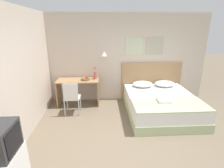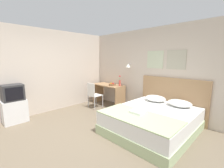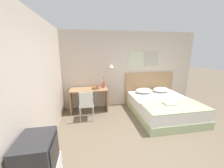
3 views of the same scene
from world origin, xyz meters
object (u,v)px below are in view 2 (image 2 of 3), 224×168
at_px(bed, 152,121).
at_px(fruit_bowl, 112,84).
at_px(headboard, 172,99).
at_px(folded_towel_near_foot, 138,112).
at_px(flower_vase, 120,82).
at_px(television, 13,93).
at_px(pillow_right, 180,103).
at_px(throw_blanket, 138,116).
at_px(desk, 109,91).
at_px(desk_chair, 93,93).
at_px(tv_stand, 15,111).
at_px(pillow_left, 155,98).

height_order(bed, fruit_bowl, fruit_bowl).
distance_m(headboard, folded_towel_near_foot, 1.51).
height_order(flower_vase, television, flower_vase).
bearing_deg(pillow_right, throw_blanket, -104.22).
bearing_deg(pillow_right, flower_vase, 178.27).
distance_m(throw_blanket, television, 3.34).
relative_size(headboard, flower_vase, 4.96).
bearing_deg(throw_blanket, desk, 149.31).
xyz_separation_m(bed, folded_towel_near_foot, (-0.09, -0.45, 0.32)).
bearing_deg(throw_blanket, fruit_bowl, 147.30).
bearing_deg(desk_chair, tv_stand, -103.95).
bearing_deg(bed, tv_stand, -143.36).
relative_size(pillow_left, flower_vase, 1.58).
bearing_deg(desk, bed, -18.35).
relative_size(pillow_right, television, 1.21).
distance_m(flower_vase, television, 3.20).
relative_size(desk, desk_chair, 1.36).
distance_m(fruit_bowl, tv_stand, 3.06).
height_order(bed, pillow_right, pillow_right).
distance_m(bed, pillow_right, 0.89).
bearing_deg(television, flower_vase, 68.74).
distance_m(pillow_left, fruit_bowl, 1.72).
relative_size(pillow_right, desk, 0.49).
xyz_separation_m(bed, fruit_bowl, (-2.04, 0.72, 0.55)).
bearing_deg(television, desk_chair, 76.13).
xyz_separation_m(folded_towel_near_foot, fruit_bowl, (-1.95, 1.17, 0.23)).
relative_size(pillow_left, throw_blanket, 0.35).
bearing_deg(bed, headboard, 90.00).
height_order(fruit_bowl, tv_stand, fruit_bowl).
relative_size(throw_blanket, desk_chair, 1.90).
xyz_separation_m(pillow_left, desk_chair, (-2.02, -0.66, -0.08)).
bearing_deg(television, pillow_right, 41.84).
bearing_deg(pillow_left, fruit_bowl, -179.07).
relative_size(headboard, tv_stand, 3.03).
relative_size(headboard, folded_towel_near_foot, 6.31).
distance_m(throw_blanket, fruit_bowl, 2.44).
height_order(bed, desk_chair, desk_chair).
distance_m(headboard, pillow_left, 0.46).
bearing_deg(desk, folded_towel_near_foot, -28.94).
height_order(pillow_left, desk, desk).
relative_size(throw_blanket, tv_stand, 2.75).
distance_m(pillow_right, flower_vase, 2.12).
relative_size(pillow_left, pillow_right, 1.00).
height_order(folded_towel_near_foot, tv_stand, tv_stand).
distance_m(desk_chair, tv_stand, 2.34).
height_order(throw_blanket, television, television).
distance_m(throw_blanket, flower_vase, 2.28).
distance_m(pillow_right, desk, 2.61).
xyz_separation_m(bed, desk, (-2.27, 0.75, 0.28)).
height_order(fruit_bowl, flower_vase, flower_vase).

